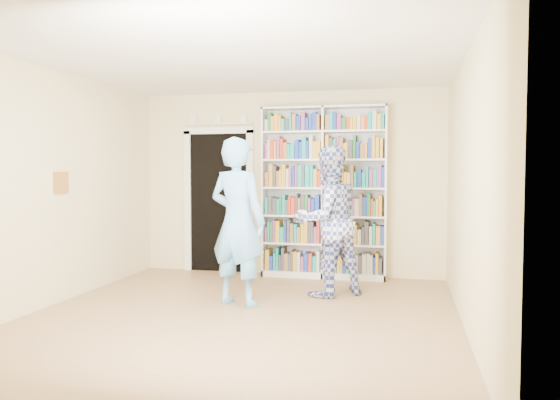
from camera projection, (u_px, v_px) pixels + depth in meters
The scene contains 11 objects.
floor at pixel (240, 317), 5.72m from camera, with size 5.00×5.00×0.00m, color olive.
ceiling at pixel (239, 57), 5.58m from camera, with size 5.00×5.00×0.00m, color white.
wall_back at pixel (290, 184), 8.08m from camera, with size 4.50×4.50×0.00m, color beige.
wall_left at pixel (49, 187), 6.15m from camera, with size 5.00×5.00×0.00m, color beige.
wall_right at pixel (468, 190), 5.15m from camera, with size 5.00×5.00×0.00m, color beige.
bookshelf at pixel (324, 192), 7.82m from camera, with size 1.78×0.33×2.45m.
doorway at pixel (219, 194), 8.32m from camera, with size 1.10×0.08×2.43m.
wall_art at pixel (61, 183), 6.34m from camera, with size 0.03×0.25×0.25m, color brown.
man_blue at pixel (238, 222), 6.20m from camera, with size 0.70×0.46×1.91m, color #67ADE6.
man_plaid at pixel (328, 221), 6.69m from camera, with size 0.90×0.70×1.84m, color #2F3D91.
paper_sheet at pixel (334, 214), 6.49m from camera, with size 0.22×0.01×0.30m, color white.
Camera 1 is at (1.67, -5.41, 1.53)m, focal length 35.00 mm.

